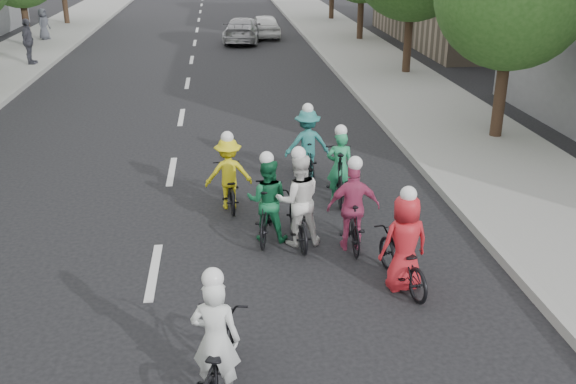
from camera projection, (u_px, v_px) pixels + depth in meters
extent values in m
plane|color=black|center=(154.00, 272.00, 10.90)|extent=(120.00, 120.00, 0.00)
cube|color=gray|center=(429.00, 108.00, 20.89)|extent=(4.00, 80.00, 0.15)
cube|color=#999993|center=(370.00, 109.00, 20.69)|extent=(0.18, 80.00, 0.18)
cylinder|color=black|center=(26.00, 26.00, 31.81)|extent=(0.32, 0.32, 2.27)
cylinder|color=black|center=(65.00, 5.00, 40.07)|extent=(0.32, 0.32, 2.48)
cylinder|color=black|center=(499.00, 100.00, 17.44)|extent=(0.32, 0.32, 2.27)
cylinder|color=black|center=(408.00, 44.00, 25.70)|extent=(0.32, 0.32, 2.48)
cylinder|color=black|center=(360.00, 20.00, 34.04)|extent=(0.32, 0.32, 2.27)
cylinder|color=black|center=(332.00, 1.00, 42.31)|extent=(0.32, 0.32, 2.48)
imported|color=black|center=(217.00, 358.00, 7.89)|extent=(1.00, 1.92, 0.96)
imported|color=white|center=(216.00, 340.00, 7.67)|extent=(0.67, 0.51, 1.64)
sphere|color=white|center=(213.00, 278.00, 7.35)|extent=(0.26, 0.26, 0.26)
imported|color=black|center=(267.00, 211.00, 11.97)|extent=(0.85, 1.83, 1.06)
imported|color=#16653B|center=(267.00, 200.00, 11.78)|extent=(0.87, 0.74, 1.58)
sphere|color=white|center=(267.00, 158.00, 11.48)|extent=(0.26, 0.26, 0.26)
imported|color=black|center=(229.00, 187.00, 13.43)|extent=(0.70, 1.65, 0.85)
imported|color=yellow|center=(229.00, 173.00, 13.21)|extent=(1.02, 0.65, 1.51)
sphere|color=white|center=(227.00, 137.00, 12.92)|extent=(0.26, 0.26, 0.26)
imported|color=black|center=(352.00, 223.00, 11.64)|extent=(0.46, 1.53, 0.92)
imported|color=#BD4270|center=(353.00, 207.00, 11.42)|extent=(0.96, 0.41, 1.62)
sphere|color=white|center=(355.00, 163.00, 11.11)|extent=(0.26, 0.26, 0.26)
imported|color=black|center=(402.00, 260.00, 10.33)|extent=(0.89, 1.80, 0.90)
imported|color=red|center=(405.00, 243.00, 10.11)|extent=(0.87, 0.65, 1.62)
sphere|color=white|center=(409.00, 194.00, 9.80)|extent=(0.26, 0.26, 0.26)
imported|color=black|center=(339.00, 174.00, 13.70)|extent=(0.75, 1.96, 1.15)
imported|color=#2A9A61|center=(340.00, 167.00, 13.53)|extent=(0.60, 0.43, 1.54)
sphere|color=white|center=(341.00, 131.00, 13.24)|extent=(0.26, 0.26, 0.26)
imported|color=black|center=(298.00, 219.00, 11.85)|extent=(0.68, 1.70, 0.88)
imported|color=white|center=(298.00, 200.00, 11.60)|extent=(0.88, 0.71, 1.73)
sphere|color=white|center=(299.00, 154.00, 11.27)|extent=(0.26, 0.26, 0.26)
imported|color=black|center=(307.00, 158.00, 15.10)|extent=(0.56, 1.52, 0.89)
imported|color=teal|center=(307.00, 144.00, 14.87)|extent=(1.11, 0.71, 1.63)
sphere|color=white|center=(308.00, 109.00, 14.56)|extent=(0.26, 0.26, 0.26)
imported|color=#AAAAAF|center=(243.00, 30.00, 33.95)|extent=(2.47, 4.68, 1.29)
imported|color=white|center=(265.00, 26.00, 35.62)|extent=(1.67, 3.80, 1.27)
imported|color=#43434E|center=(28.00, 41.00, 27.31)|extent=(0.53, 1.14, 1.90)
imported|color=#4C4E59|center=(44.00, 24.00, 33.87)|extent=(0.76, 0.91, 1.60)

